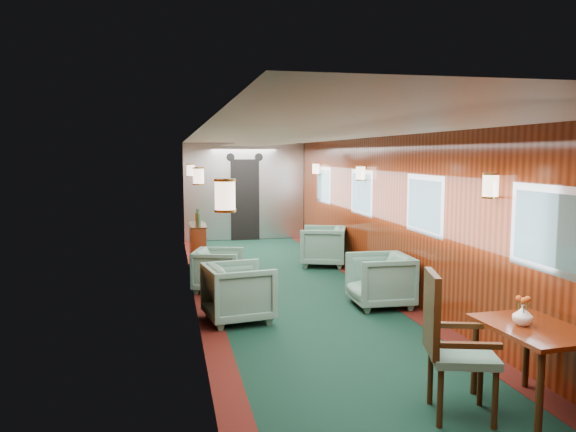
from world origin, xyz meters
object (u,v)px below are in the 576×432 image
object	(u,v)px
dining_table	(534,340)
armchair_right_near	(380,280)
side_chair	(448,339)
armchair_left_near	(239,292)
armchair_left_far	(218,270)
credenza	(198,246)
armchair_right_far	(323,246)

from	to	relation	value
dining_table	armchair_right_near	world-z (taller)	armchair_right_near
side_chair	armchair_left_near	xyz separation A→B (m)	(-1.34, 2.95, -0.27)
dining_table	armchair_left_near	world-z (taller)	armchair_left_near
armchair_left_far	armchair_right_near	distance (m)	2.55
armchair_left_near	armchair_left_far	distance (m)	1.68
armchair_left_near	armchair_right_near	distance (m)	2.03
credenza	armchair_right_near	xyz separation A→B (m)	(2.36, -3.14, -0.06)
armchair_left_near	armchair_left_far	bearing A→B (deg)	-5.22
side_chair	armchair_right_far	world-z (taller)	side_chair
armchair_right_near	dining_table	bearing A→B (deg)	2.26
dining_table	side_chair	size ratio (longest dim) A/B	0.84
armchair_right_near	armchair_left_near	bearing A→B (deg)	-80.76
credenza	armchair_left_far	bearing A→B (deg)	-82.50
dining_table	side_chair	bearing A→B (deg)	171.69
credenza	armchair_left_near	world-z (taller)	credenza
side_chair	armchair_left_far	xyz separation A→B (m)	(-1.45, 4.62, -0.31)
credenza	armchair_left_near	distance (m)	3.44
credenza	armchair_left_far	size ratio (longest dim) A/B	1.54
credenza	armchair_right_far	world-z (taller)	credenza
armchair_left_far	armchair_right_far	bearing A→B (deg)	-37.44
credenza	armchair_right_far	bearing A→B (deg)	-4.41
armchair_left_near	armchair_right_near	world-z (taller)	armchair_left_near
armchair_left_near	armchair_right_far	distance (m)	3.81
side_chair	armchair_left_far	bearing A→B (deg)	123.35
armchair_right_far	armchair_left_far	bearing A→B (deg)	-33.87
dining_table	armchair_left_far	distance (m)	5.17
dining_table	armchair_right_far	world-z (taller)	armchair_right_far
armchair_left_near	armchair_left_far	xyz separation A→B (m)	(-0.12, 1.67, -0.04)
armchair_right_far	armchair_right_near	bearing A→B (deg)	19.83
armchair_left_near	armchair_right_near	xyz separation A→B (m)	(2.02, 0.28, -0.00)
credenza	armchair_right_near	size ratio (longest dim) A/B	1.36
dining_table	side_chair	xyz separation A→B (m)	(-0.73, 0.06, 0.04)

